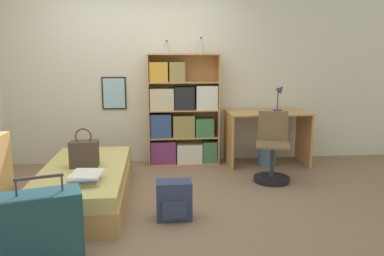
{
  "coord_description": "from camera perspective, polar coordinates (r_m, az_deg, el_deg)",
  "views": [
    {
      "loc": [
        0.13,
        -4.0,
        1.54
      ],
      "look_at": [
        0.57,
        0.19,
        0.75
      ],
      "focal_mm": 35.0,
      "sensor_mm": 36.0,
      "label": 1
    }
  ],
  "objects": [
    {
      "name": "backpack",
      "position": [
        3.69,
        -2.76,
        -10.94
      ],
      "size": [
        0.34,
        0.24,
        0.38
      ],
      "color": "#2D3856",
      "rests_on": "ground_plane"
    },
    {
      "name": "desk_lamp",
      "position": [
        5.6,
        13.27,
        5.21
      ],
      "size": [
        0.17,
        0.13,
        0.39
      ],
      "color": "navy",
      "rests_on": "desk"
    },
    {
      "name": "suitcase",
      "position": [
        3.05,
        -21.75,
        -14.35
      ],
      "size": [
        0.61,
        0.41,
        0.71
      ],
      "color": "#143842",
      "rests_on": "ground_plane"
    },
    {
      "name": "book_stack_on_bed",
      "position": [
        3.73,
        -15.97,
        -7.28
      ],
      "size": [
        0.33,
        0.39,
        0.09
      ],
      "color": "beige",
      "rests_on": "bed"
    },
    {
      "name": "handbag",
      "position": [
        4.22,
        -16.11,
        -3.74
      ],
      "size": [
        0.3,
        0.17,
        0.43
      ],
      "color": "#47382D",
      "rests_on": "bed"
    },
    {
      "name": "wall_back",
      "position": [
        5.56,
        -7.37,
        8.06
      ],
      "size": [
        10.0,
        0.09,
        2.6
      ],
      "color": "beige",
      "rests_on": "ground_plane"
    },
    {
      "name": "ground_plane",
      "position": [
        4.29,
        -7.43,
        -10.52
      ],
      "size": [
        14.0,
        14.0,
        0.0
      ],
      "primitive_type": "plane",
      "color": "#84664C"
    },
    {
      "name": "bed",
      "position": [
        4.31,
        -15.99,
        -8.13
      ],
      "size": [
        0.91,
        1.92,
        0.37
      ],
      "color": "tan",
      "rests_on": "ground_plane"
    },
    {
      "name": "bottle_brown",
      "position": [
        5.39,
        1.4,
        12.17
      ],
      "size": [
        0.07,
        0.07,
        0.23
      ],
      "color": "#B7BCC1",
      "rests_on": "bookcase"
    },
    {
      "name": "desk",
      "position": [
        5.54,
        11.36,
        -0.03
      ],
      "size": [
        1.17,
        0.62,
        0.78
      ],
      "color": "tan",
      "rests_on": "ground_plane"
    },
    {
      "name": "bottle_green",
      "position": [
        5.32,
        -3.88,
        11.97
      ],
      "size": [
        0.08,
        0.08,
        0.18
      ],
      "color": "#B7BCC1",
      "rests_on": "bookcase"
    },
    {
      "name": "waste_bin",
      "position": [
        5.57,
        11.32,
        -4.27
      ],
      "size": [
        0.26,
        0.26,
        0.26
      ],
      "color": "slate",
      "rests_on": "ground_plane"
    },
    {
      "name": "desk_chair",
      "position": [
        4.86,
        12.1,
        -4.59
      ],
      "size": [
        0.51,
        0.51,
        0.87
      ],
      "color": "black",
      "rests_on": "ground_plane"
    },
    {
      "name": "bookcase",
      "position": [
        5.43,
        -1.67,
        1.75
      ],
      "size": [
        1.02,
        0.3,
        1.6
      ],
      "color": "tan",
      "rests_on": "ground_plane"
    }
  ]
}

